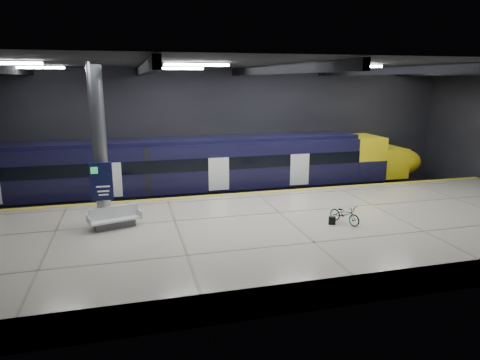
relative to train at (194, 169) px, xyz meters
name	(u,v)px	position (x,y,z in m)	size (l,w,h in m)	color
ground	(272,227)	(3.10, -5.50, -2.06)	(30.00, 30.00, 0.00)	black
room_shell	(274,114)	(3.10, -5.49, 3.66)	(30.10, 16.10, 8.05)	black
platform	(291,234)	(3.10, -8.00, -1.51)	(30.00, 11.00, 1.10)	beige
safety_strip	(257,193)	(3.10, -2.75, -0.95)	(30.00, 0.40, 0.01)	gold
rails	(244,197)	(3.10, 0.00, -1.98)	(30.00, 1.52, 0.16)	gray
train	(194,169)	(0.00, 0.00, 0.00)	(29.40, 2.84, 3.79)	black
bench	(114,220)	(-4.50, -6.75, -0.62)	(2.34, 1.46, 0.96)	#595B60
bicycle	(345,214)	(5.33, -8.74, -0.54)	(0.56, 1.59, 0.84)	#99999E
pannier_bag	(332,221)	(4.73, -8.74, -0.78)	(0.30, 0.18, 0.35)	black
info_column	(100,150)	(-4.90, -6.52, 2.40)	(0.90, 0.78, 6.90)	#9EA0A5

